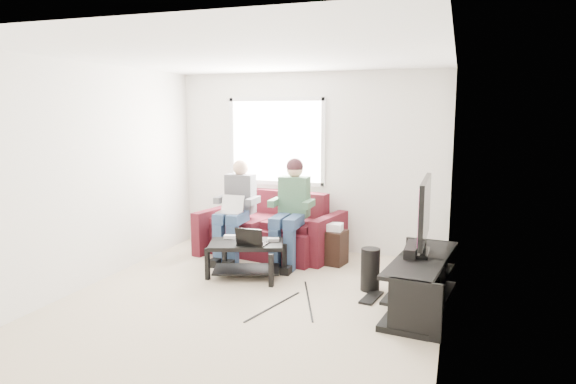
{
  "coord_description": "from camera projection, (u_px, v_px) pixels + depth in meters",
  "views": [
    {
      "loc": [
        2.08,
        -4.94,
        2.03
      ],
      "look_at": [
        0.23,
        0.6,
        1.12
      ],
      "focal_mm": 32.0,
      "sensor_mm": 36.0,
      "label": 1
    }
  ],
  "objects": [
    {
      "name": "coffee_table",
      "position": [
        246.0,
        251.0,
        6.33
      ],
      "size": [
        1.02,
        0.8,
        0.45
      ],
      "color": "black",
      "rests_on": "floor"
    },
    {
      "name": "controller_b",
      "position": [
        245.0,
        237.0,
        6.51
      ],
      "size": [
        0.16,
        0.13,
        0.04
      ],
      "primitive_type": "cube",
      "rotation": [
        0.0,
        0.0,
        0.29
      ],
      "color": "black",
      "rests_on": "coffee_table"
    },
    {
      "name": "console_grey",
      "position": [
        423.0,
        269.0,
        5.63
      ],
      "size": [
        0.34,
        0.26,
        0.08
      ],
      "primitive_type": "cube",
      "color": "gray",
      "rests_on": "tv_stand"
    },
    {
      "name": "subwoofer",
      "position": [
        370.0,
        269.0,
        5.87
      ],
      "size": [
        0.22,
        0.22,
        0.49
      ],
      "primitive_type": "cylinder",
      "color": "black",
      "rests_on": "floor"
    },
    {
      "name": "soundbar",
      "position": [
        411.0,
        249.0,
        5.44
      ],
      "size": [
        0.12,
        0.5,
        0.1
      ],
      "primitive_type": "cube",
      "color": "black",
      "rests_on": "tv_stand"
    },
    {
      "name": "console_white",
      "position": [
        418.0,
        291.0,
        4.98
      ],
      "size": [
        0.3,
        0.22,
        0.06
      ],
      "primitive_type": "cube",
      "color": "silver",
      "rests_on": "tv_stand"
    },
    {
      "name": "wall_right",
      "position": [
        448.0,
        192.0,
        4.76
      ],
      "size": [
        0.0,
        4.5,
        4.5
      ],
      "primitive_type": "plane",
      "rotation": [
        1.57,
        0.0,
        -1.57
      ],
      "color": "silver",
      "rests_on": "floor"
    },
    {
      "name": "wall_left",
      "position": [
        92.0,
        175.0,
        6.02
      ],
      "size": [
        0.0,
        4.5,
        4.5
      ],
      "primitive_type": "plane",
      "rotation": [
        1.57,
        0.0,
        1.57
      ],
      "color": "silver",
      "rests_on": "floor"
    },
    {
      "name": "person_right",
      "position": [
        291.0,
        204.0,
        6.88
      ],
      "size": [
        0.4,
        0.71,
        1.41
      ],
      "color": "#324A70",
      "rests_on": "sofa"
    },
    {
      "name": "person_left",
      "position": [
        236.0,
        205.0,
        7.12
      ],
      "size": [
        0.4,
        0.7,
        1.37
      ],
      "color": "#324A70",
      "rests_on": "sofa"
    },
    {
      "name": "console_black",
      "position": [
        421.0,
        279.0,
        5.31
      ],
      "size": [
        0.38,
        0.3,
        0.07
      ],
      "primitive_type": "cube",
      "color": "black",
      "rests_on": "tv_stand"
    },
    {
      "name": "controller_c",
      "position": [
        273.0,
        240.0,
        6.36
      ],
      "size": [
        0.16,
        0.13,
        0.04
      ],
      "primitive_type": "cube",
      "rotation": [
        0.0,
        0.0,
        0.37
      ],
      "color": "gray",
      "rests_on": "coffee_table"
    },
    {
      "name": "laptop_silver",
      "position": [
        230.0,
        208.0,
        6.95
      ],
      "size": [
        0.38,
        0.32,
        0.24
      ],
      "primitive_type": null,
      "rotation": [
        0.0,
        0.0,
        -0.35
      ],
      "color": "silver",
      "rests_on": "person_left"
    },
    {
      "name": "floor",
      "position": [
        251.0,
        300.0,
        5.59
      ],
      "size": [
        4.5,
        4.5,
        0.0
      ],
      "primitive_type": "plane",
      "color": "#C1AF96",
      "rests_on": "ground"
    },
    {
      "name": "end_table",
      "position": [
        334.0,
        246.0,
        6.89
      ],
      "size": [
        0.31,
        0.31,
        0.56
      ],
      "color": "black",
      "rests_on": "floor"
    },
    {
      "name": "wall_back",
      "position": [
        309.0,
        162.0,
        7.5
      ],
      "size": [
        4.5,
        0.0,
        4.5
      ],
      "primitive_type": "plane",
      "rotation": [
        1.57,
        0.0,
        0.0
      ],
      "color": "silver",
      "rests_on": "floor"
    },
    {
      "name": "controller_a",
      "position": [
        230.0,
        237.0,
        6.51
      ],
      "size": [
        0.16,
        0.12,
        0.04
      ],
      "primitive_type": "cube",
      "rotation": [
        0.0,
        0.0,
        0.26
      ],
      "color": "silver",
      "rests_on": "coffee_table"
    },
    {
      "name": "laptop_black",
      "position": [
        253.0,
        235.0,
        6.18
      ],
      "size": [
        0.39,
        0.31,
        0.24
      ],
      "primitive_type": null,
      "rotation": [
        0.0,
        0.0,
        0.23
      ],
      "color": "black",
      "rests_on": "coffee_table"
    },
    {
      "name": "window",
      "position": [
        276.0,
        141.0,
        7.59
      ],
      "size": [
        1.48,
        0.04,
        1.28
      ],
      "color": "white",
      "rests_on": "wall_back"
    },
    {
      "name": "tv_stand",
      "position": [
        421.0,
        285.0,
        5.37
      ],
      "size": [
        0.7,
        1.69,
        0.54
      ],
      "color": "black",
      "rests_on": "floor"
    },
    {
      "name": "tv",
      "position": [
        424.0,
        212.0,
        5.34
      ],
      "size": [
        0.12,
        1.1,
        0.81
      ],
      "color": "black",
      "rests_on": "tv_stand"
    },
    {
      "name": "ceiling",
      "position": [
        248.0,
        55.0,
        5.19
      ],
      "size": [
        4.5,
        4.5,
        0.0
      ],
      "primitive_type": "plane",
      "rotation": [
        3.14,
        0.0,
        0.0
      ],
      "color": "white",
      "rests_on": "wall_back"
    },
    {
      "name": "wall_front",
      "position": [
        113.0,
        228.0,
        3.28
      ],
      "size": [
        4.5,
        0.0,
        4.5
      ],
      "primitive_type": "plane",
      "rotation": [
        -1.57,
        0.0,
        0.0
      ],
      "color": "silver",
      "rests_on": "floor"
    },
    {
      "name": "keyboard_floor",
      "position": [
        371.0,
        297.0,
        5.65
      ],
      "size": [
        0.22,
        0.46,
        0.02
      ],
      "primitive_type": "cube",
      "rotation": [
        0.0,
        0.0,
        -0.17
      ],
      "color": "black",
      "rests_on": "floor"
    },
    {
      "name": "drink_cup",
      "position": [
        422.0,
        237.0,
        5.92
      ],
      "size": [
        0.08,
        0.08,
        0.12
      ],
      "primitive_type": "cylinder",
      "color": "#AD6E4A",
      "rests_on": "tv_stand"
    },
    {
      "name": "sofa",
      "position": [
        272.0,
        232.0,
        7.38
      ],
      "size": [
        2.07,
        1.2,
        0.89
      ],
      "color": "#4F131B",
      "rests_on": "floor"
    }
  ]
}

